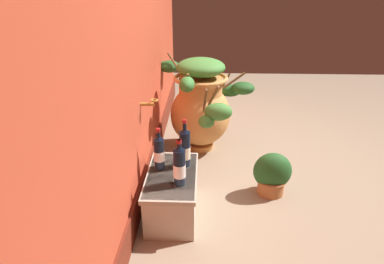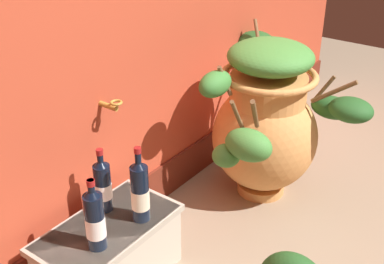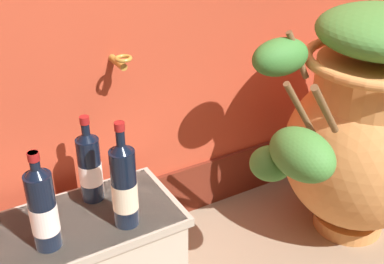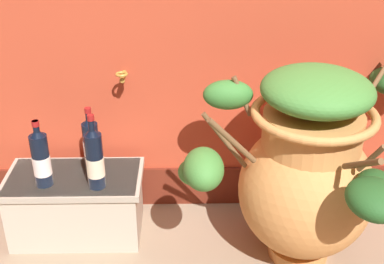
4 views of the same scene
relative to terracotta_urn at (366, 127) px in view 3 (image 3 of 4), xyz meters
The scene contains 5 objects.
terracotta_urn is the anchor object (origin of this frame).
stone_ledge 1.08m from the terracotta_urn, 169.85° to the left, with size 0.63×0.34×0.32m.
wine_bottle_left 0.91m from the terracotta_urn, behind, with size 0.08×0.08×0.35m.
wine_bottle_middle 1.15m from the terracotta_urn, behind, with size 0.08×0.08×0.32m.
wine_bottle_right 0.99m from the terracotta_urn, 163.78° to the left, with size 0.08×0.08×0.30m.
Camera 3 is at (-0.84, -0.37, 1.31)m, focal length 46.73 mm.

